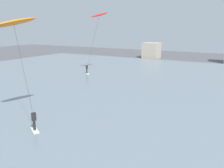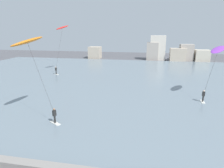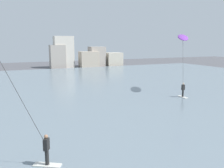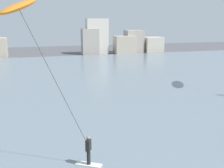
{
  "view_description": "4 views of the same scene",
  "coord_description": "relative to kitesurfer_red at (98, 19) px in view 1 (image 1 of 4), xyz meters",
  "views": [
    {
      "loc": [
        9.07,
        -1.67,
        7.97
      ],
      "look_at": [
        -1.76,
        17.25,
        2.94
      ],
      "focal_mm": 40.09,
      "sensor_mm": 36.0,
      "label": 1
    },
    {
      "loc": [
        4.04,
        -5.91,
        9.37
      ],
      "look_at": [
        0.22,
        14.52,
        3.63
      ],
      "focal_mm": 31.31,
      "sensor_mm": 36.0,
      "label": 2
    },
    {
      "loc": [
        -6.7,
        -0.58,
        6.24
      ],
      "look_at": [
        -0.53,
        13.27,
        3.6
      ],
      "focal_mm": 38.57,
      "sensor_mm": 36.0,
      "label": 3
    },
    {
      "loc": [
        -7.74,
        -2.35,
        7.68
      ],
      "look_at": [
        -2.63,
        15.07,
        3.46
      ],
      "focal_mm": 45.12,
      "sensor_mm": 36.0,
      "label": 4
    }
  ],
  "objects": [
    {
      "name": "water_bay",
      "position": [
        14.86,
        -4.75,
        -9.1
      ],
      "size": [
        84.0,
        52.0,
        0.1
      ],
      "primitive_type": "cube",
      "color": "slate",
      "rests_on": "ground"
    },
    {
      "name": "kitesurfer_red",
      "position": [
        0.0,
        0.0,
        0.0
      ],
      "size": [
        2.66,
        5.38,
        10.45
      ],
      "color": "silver",
      "rests_on": "water_bay"
    },
    {
      "name": "kitesurfer_orange",
      "position": [
        6.96,
        -23.19,
        -1.37
      ],
      "size": [
        4.96,
        4.1,
        8.87
      ],
      "color": "silver",
      "rests_on": "water_bay"
    }
  ]
}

